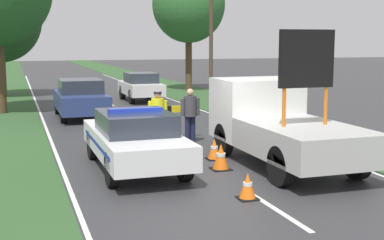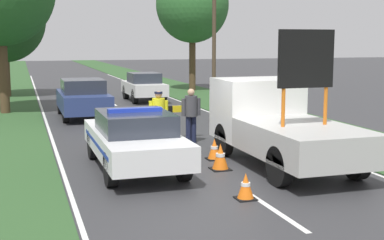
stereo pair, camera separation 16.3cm
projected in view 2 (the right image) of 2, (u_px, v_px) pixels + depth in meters
The scene contains 19 objects.
ground_plane at pixel (211, 168), 13.55m from camera, with size 160.00×160.00×0.00m, color #333335.
lane_markings at pixel (129, 114), 23.70m from camera, with size 7.31×57.27×0.01m.
grass_verge_left at pixel (1, 97), 30.69m from camera, with size 3.84×120.00×0.03m.
grass_verge_right at pixel (188, 92), 34.09m from camera, with size 3.84×120.00×0.03m.
police_car at pixel (134, 138), 13.36m from camera, with size 1.92×4.92×1.57m.
work_truck at pixel (278, 123), 13.95m from camera, with size 2.22×5.35×3.46m.
road_barrier at pixel (159, 112), 17.26m from camera, with size 2.67×0.08×1.11m.
police_officer at pixel (159, 113), 16.35m from camera, with size 0.61×0.39×1.69m.
pedestrian_civilian at pixel (191, 111), 16.73m from camera, with size 0.62×0.39×1.73m.
traffic_cone_near_police at pixel (214, 149), 14.51m from camera, with size 0.42×0.42×0.58m.
traffic_cone_centre_front at pixel (97, 135), 16.48m from camera, with size 0.47×0.47×0.65m.
traffic_cone_near_truck at pixel (265, 134), 16.93m from camera, with size 0.41×0.41×0.57m.
traffic_cone_behind_barrier at pixel (246, 186), 10.84m from camera, with size 0.40×0.40×0.55m.
traffic_cone_lane_edge at pixel (220, 157), 13.35m from camera, with size 0.48×0.48×0.66m.
queued_car_hatch_blue at pixel (83, 98), 22.52m from camera, with size 1.92×4.55×1.62m.
queued_car_van_white at pixel (144, 86), 28.74m from camera, with size 1.75×3.99×1.53m.
roadside_tree_near_left at pixel (4, 19), 30.42m from camera, with size 4.68×4.68×6.91m.
roadside_tree_near_right at pixel (192, 5), 34.02m from camera, with size 4.64×4.64×7.96m.
utility_pole at pixel (214, 41), 26.93m from camera, with size 1.20×0.20×6.14m.
Camera 2 is at (-4.49, -12.45, 3.18)m, focal length 50.00 mm.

